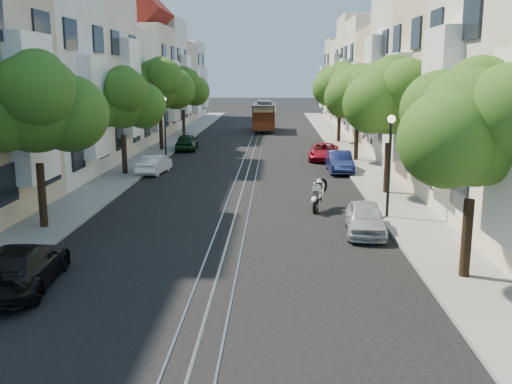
# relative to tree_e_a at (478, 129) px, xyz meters

# --- Properties ---
(ground) EXTENTS (200.00, 200.00, 0.00)m
(ground) POSITION_rel_tree_e_a_xyz_m (-7.26, 31.02, -4.40)
(ground) COLOR black
(ground) RESTS_ON ground
(sidewalk_east) EXTENTS (2.50, 80.00, 0.12)m
(sidewalk_east) POSITION_rel_tree_e_a_xyz_m (-0.01, 31.02, -4.34)
(sidewalk_east) COLOR gray
(sidewalk_east) RESTS_ON ground
(sidewalk_west) EXTENTS (2.50, 80.00, 0.12)m
(sidewalk_west) POSITION_rel_tree_e_a_xyz_m (-14.51, 31.02, -4.34)
(sidewalk_west) COLOR gray
(sidewalk_west) RESTS_ON ground
(rail_left) EXTENTS (0.06, 80.00, 0.02)m
(rail_left) POSITION_rel_tree_e_a_xyz_m (-7.81, 31.02, -4.39)
(rail_left) COLOR gray
(rail_left) RESTS_ON ground
(rail_slot) EXTENTS (0.06, 80.00, 0.02)m
(rail_slot) POSITION_rel_tree_e_a_xyz_m (-7.26, 31.02, -4.39)
(rail_slot) COLOR gray
(rail_slot) RESTS_ON ground
(rail_right) EXTENTS (0.06, 80.00, 0.02)m
(rail_right) POSITION_rel_tree_e_a_xyz_m (-6.71, 31.02, -4.39)
(rail_right) COLOR gray
(rail_right) RESTS_ON ground
(lane_line) EXTENTS (0.08, 80.00, 0.01)m
(lane_line) POSITION_rel_tree_e_a_xyz_m (-7.26, 31.02, -4.40)
(lane_line) COLOR tan
(lane_line) RESTS_ON ground
(townhouses_east) EXTENTS (7.75, 72.00, 12.00)m
(townhouses_east) POSITION_rel_tree_e_a_xyz_m (4.61, 30.94, 0.79)
(townhouses_east) COLOR beige
(townhouses_east) RESTS_ON ground
(townhouses_west) EXTENTS (7.75, 72.00, 11.76)m
(townhouses_west) POSITION_rel_tree_e_a_xyz_m (-19.13, 30.94, 0.68)
(townhouses_west) COLOR silver
(townhouses_west) RESTS_ON ground
(tree_e_a) EXTENTS (4.72, 3.87, 6.27)m
(tree_e_a) POSITION_rel_tree_e_a_xyz_m (0.00, 0.00, 0.00)
(tree_e_a) COLOR black
(tree_e_a) RESTS_ON ground
(tree_e_b) EXTENTS (4.93, 4.08, 6.68)m
(tree_e_b) POSITION_rel_tree_e_a_xyz_m (0.00, 12.00, 0.34)
(tree_e_b) COLOR black
(tree_e_b) RESTS_ON ground
(tree_e_c) EXTENTS (4.84, 3.99, 6.52)m
(tree_e_c) POSITION_rel_tree_e_a_xyz_m (0.00, 23.00, 0.20)
(tree_e_c) COLOR black
(tree_e_c) RESTS_ON ground
(tree_e_d) EXTENTS (5.01, 4.16, 6.85)m
(tree_e_d) POSITION_rel_tree_e_a_xyz_m (0.00, 34.00, 0.47)
(tree_e_d) COLOR black
(tree_e_d) RESTS_ON ground
(tree_w_a) EXTENTS (4.93, 4.08, 6.68)m
(tree_w_a) POSITION_rel_tree_e_a_xyz_m (-14.40, 5.00, 0.34)
(tree_w_a) COLOR black
(tree_w_a) RESTS_ON ground
(tree_w_b) EXTENTS (4.72, 3.87, 6.27)m
(tree_w_b) POSITION_rel_tree_e_a_xyz_m (-14.40, 17.00, 0.00)
(tree_w_b) COLOR black
(tree_w_b) RESTS_ON ground
(tree_w_c) EXTENTS (5.13, 4.28, 7.09)m
(tree_w_c) POSITION_rel_tree_e_a_xyz_m (-14.40, 28.00, 0.67)
(tree_w_c) COLOR black
(tree_w_c) RESTS_ON ground
(tree_w_d) EXTENTS (4.84, 3.99, 6.52)m
(tree_w_d) POSITION_rel_tree_e_a_xyz_m (-14.40, 39.00, 0.20)
(tree_w_d) COLOR black
(tree_w_d) RESTS_ON ground
(lamp_east) EXTENTS (0.32, 0.32, 4.16)m
(lamp_east) POSITION_rel_tree_e_a_xyz_m (-0.96, 7.02, -1.55)
(lamp_east) COLOR black
(lamp_east) RESTS_ON ground
(lamp_west) EXTENTS (0.32, 0.32, 4.16)m
(lamp_west) POSITION_rel_tree_e_a_xyz_m (-13.56, 25.02, -1.55)
(lamp_west) COLOR black
(lamp_west) RESTS_ON ground
(sportbike_rider) EXTENTS (0.83, 1.87, 1.39)m
(sportbike_rider) POSITION_rel_tree_e_a_xyz_m (-3.69, 8.50, -3.61)
(sportbike_rider) COLOR black
(sportbike_rider) RESTS_ON ground
(cable_car) EXTENTS (2.47, 7.54, 2.88)m
(cable_car) POSITION_rel_tree_e_a_xyz_m (-6.76, 44.01, -2.69)
(cable_car) COLOR black
(cable_car) RESTS_ON ground
(parked_car_e_near) EXTENTS (1.72, 3.64, 1.20)m
(parked_car_e_near) POSITION_rel_tree_e_a_xyz_m (-2.20, 4.82, -3.80)
(parked_car_e_near) COLOR #B1B5BE
(parked_car_e_near) RESTS_ON ground
(parked_car_e_mid) EXTENTS (1.41, 3.91, 1.28)m
(parked_car_e_mid) POSITION_rel_tree_e_a_xyz_m (-1.66, 18.51, -3.76)
(parked_car_e_mid) COLOR #0C143E
(parked_car_e_mid) RESTS_ON ground
(parked_car_e_far) EXTENTS (2.46, 4.43, 1.17)m
(parked_car_e_far) POSITION_rel_tree_e_a_xyz_m (-2.19, 23.51, -3.81)
(parked_car_e_far) COLOR maroon
(parked_car_e_far) RESTS_ON ground
(parked_car_w_near) EXTENTS (2.19, 4.56, 1.28)m
(parked_car_w_near) POSITION_rel_tree_e_a_xyz_m (-12.61, -1.10, -3.76)
(parked_car_w_near) COLOR black
(parked_car_w_near) RESTS_ON ground
(parked_car_w_mid) EXTENTS (1.61, 3.61, 1.15)m
(parked_car_w_mid) POSITION_rel_tree_e_a_xyz_m (-12.86, 17.66, -3.82)
(parked_car_w_mid) COLOR white
(parked_car_w_mid) RESTS_ON ground
(parked_car_w_far) EXTENTS (1.70, 3.92, 1.32)m
(parked_car_w_far) POSITION_rel_tree_e_a_xyz_m (-12.52, 28.37, -3.74)
(parked_car_w_far) COLOR black
(parked_car_w_far) RESTS_ON ground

